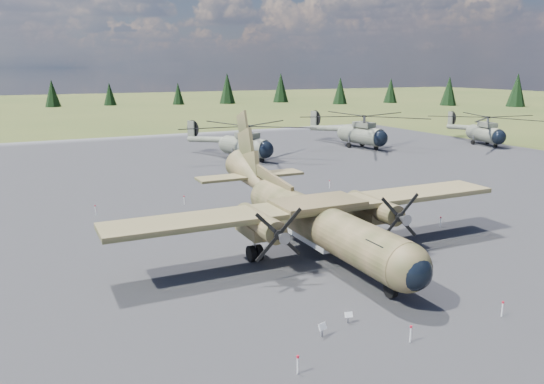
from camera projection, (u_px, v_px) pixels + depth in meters
name	position (u px, v px, depth m)	size (l,w,h in m)	color
ground	(254.00, 258.00, 35.75)	(500.00, 500.00, 0.00)	brown
apron	(205.00, 221.00, 44.50)	(120.00, 120.00, 0.04)	#5D5D62
transport_plane	(310.00, 212.00, 36.96)	(28.68, 26.11, 9.48)	#444425
helicopter_near	(245.00, 135.00, 72.97)	(25.17, 25.17, 4.87)	slate
helicopter_mid	(361.00, 125.00, 84.07)	(23.45, 25.68, 5.25)	slate
helicopter_far	(486.00, 125.00, 87.05)	(23.00, 23.91, 4.81)	slate
info_placard_left	(322.00, 328.00, 25.15)	(0.50, 0.32, 0.72)	gray
info_placard_right	(348.00, 316.00, 26.51)	(0.43, 0.25, 0.63)	gray
barrier_fence	(248.00, 252.00, 35.37)	(33.12, 29.62, 0.85)	white
treeline	(360.00, 172.00, 40.33)	(340.77, 330.57, 10.94)	black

